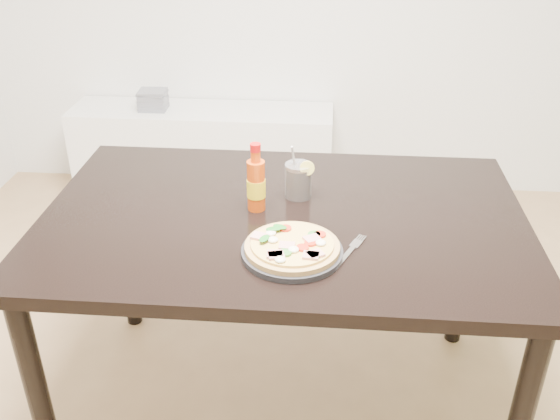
# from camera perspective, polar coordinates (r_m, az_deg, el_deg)

# --- Properties ---
(dining_table) EXTENTS (1.40, 0.90, 0.75)m
(dining_table) POSITION_cam_1_polar(r_m,az_deg,el_deg) (1.85, 0.31, -2.63)
(dining_table) COLOR black
(dining_table) RESTS_ON ground
(plate) EXTENTS (0.26, 0.26, 0.02)m
(plate) POSITION_cam_1_polar(r_m,az_deg,el_deg) (1.62, 1.11, -3.87)
(plate) COLOR black
(plate) RESTS_ON dining_table
(pizza) EXTENTS (0.25, 0.25, 0.03)m
(pizza) POSITION_cam_1_polar(r_m,az_deg,el_deg) (1.61, 1.11, -3.30)
(pizza) COLOR tan
(pizza) RESTS_ON plate
(hot_sauce_bottle) EXTENTS (0.07, 0.07, 0.21)m
(hot_sauce_bottle) POSITION_cam_1_polar(r_m,az_deg,el_deg) (1.80, -2.20, 2.40)
(hot_sauce_bottle) COLOR #C5420B
(hot_sauce_bottle) RESTS_ON dining_table
(cola_cup) EXTENTS (0.09, 0.08, 0.17)m
(cola_cup) POSITION_cam_1_polar(r_m,az_deg,el_deg) (1.88, 1.69, 2.67)
(cola_cup) COLOR black
(cola_cup) RESTS_ON dining_table
(fork) EXTENTS (0.09, 0.18, 0.00)m
(fork) POSITION_cam_1_polar(r_m,az_deg,el_deg) (1.64, 6.42, -3.75)
(fork) COLOR silver
(fork) RESTS_ON dining_table
(media_console) EXTENTS (1.40, 0.34, 0.50)m
(media_console) POSITION_cam_1_polar(r_m,az_deg,el_deg) (3.47, -6.98, 5.23)
(media_console) COLOR white
(media_console) RESTS_ON ground
(cd_stack) EXTENTS (0.14, 0.12, 0.10)m
(cd_stack) POSITION_cam_1_polar(r_m,az_deg,el_deg) (3.41, -11.54, 9.83)
(cd_stack) COLOR slate
(cd_stack) RESTS_ON media_console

